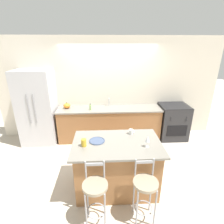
{
  "coord_description": "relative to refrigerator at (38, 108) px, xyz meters",
  "views": [
    {
      "loc": [
        -0.16,
        -4.01,
        2.47
      ],
      "look_at": [
        0.02,
        -0.55,
        1.13
      ],
      "focal_mm": 28.0,
      "sensor_mm": 36.0,
      "label": 1
    }
  ],
  "objects": [
    {
      "name": "ground_plane",
      "position": [
        1.85,
        -0.32,
        -0.96
      ],
      "size": [
        18.0,
        18.0,
        0.0
      ],
      "primitive_type": "plane",
      "color": "beige"
    },
    {
      "name": "wall_back",
      "position": [
        1.85,
        0.38,
        0.39
      ],
      "size": [
        6.0,
        0.07,
        2.7
      ],
      "color": "beige",
      "rests_on": "ground_plane"
    },
    {
      "name": "back_counter",
      "position": [
        1.85,
        0.06,
        -0.51
      ],
      "size": [
        2.75,
        0.67,
        0.9
      ],
      "color": "#936038",
      "rests_on": "ground_plane"
    },
    {
      "name": "sink_faucet",
      "position": [
        1.85,
        0.26,
        0.08
      ],
      "size": [
        0.02,
        0.13,
        0.22
      ],
      "color": "#ADAFB5",
      "rests_on": "back_counter"
    },
    {
      "name": "kitchen_island",
      "position": [
        1.9,
        -1.79,
        -0.49
      ],
      "size": [
        1.49,
        0.95,
        0.93
      ],
      "color": "#936038",
      "rests_on": "ground_plane"
    },
    {
      "name": "refrigerator",
      "position": [
        0.0,
        0.0,
        0.0
      ],
      "size": [
        0.88,
        0.74,
        1.92
      ],
      "color": "#BCBCC1",
      "rests_on": "ground_plane"
    },
    {
      "name": "oven_range",
      "position": [
        3.61,
        0.02,
        -0.48
      ],
      "size": [
        0.74,
        0.7,
        0.96
      ],
      "color": "#28282B",
      "rests_on": "ground_plane"
    },
    {
      "name": "bar_stool_near",
      "position": [
        1.55,
        -2.45,
        -0.4
      ],
      "size": [
        0.35,
        0.35,
        0.98
      ],
      "color": "#99999E",
      "rests_on": "ground_plane"
    },
    {
      "name": "bar_stool_far",
      "position": [
        2.25,
        -2.44,
        -0.4
      ],
      "size": [
        0.35,
        0.35,
        0.98
      ],
      "color": "#99999E",
      "rests_on": "ground_plane"
    },
    {
      "name": "dinner_plate",
      "position": [
        1.57,
        -1.72,
        -0.02
      ],
      "size": [
        0.27,
        0.27,
        0.02
      ],
      "color": "#425170",
      "rests_on": "kitchen_island"
    },
    {
      "name": "wine_glass",
      "position": [
        2.38,
        -1.94,
        0.12
      ],
      "size": [
        0.07,
        0.07,
        0.2
      ],
      "color": "white",
      "rests_on": "kitchen_island"
    },
    {
      "name": "coffee_mug",
      "position": [
        2.19,
        -1.49,
        0.02
      ],
      "size": [
        0.11,
        0.08,
        0.09
      ],
      "color": "white",
      "rests_on": "kitchen_island"
    },
    {
      "name": "tumbler_cup",
      "position": [
        1.36,
        -1.86,
        0.04
      ],
      "size": [
        0.08,
        0.08,
        0.13
      ],
      "color": "gold",
      "rests_on": "kitchen_island"
    },
    {
      "name": "pumpkin_decoration",
      "position": [
        0.73,
        0.09,
        0.01
      ],
      "size": [
        0.18,
        0.18,
        0.16
      ],
      "color": "orange",
      "rests_on": "back_counter"
    },
    {
      "name": "soap_bottle",
      "position": [
        1.35,
        -0.07,
        0.01
      ],
      "size": [
        0.05,
        0.05,
        0.18
      ],
      "color": "#89B260",
      "rests_on": "back_counter"
    }
  ]
}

